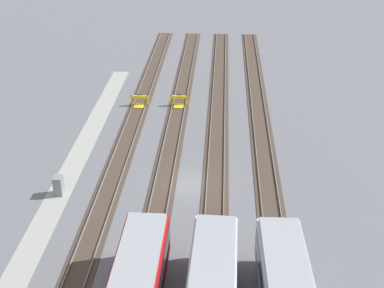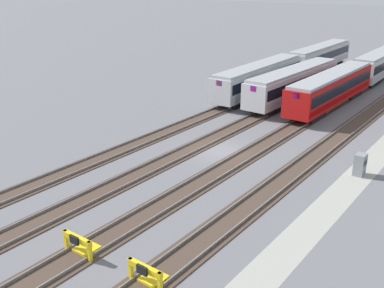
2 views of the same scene
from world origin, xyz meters
name	(u,v)px [view 1 (image 1 of 2)]	position (x,y,z in m)	size (l,w,h in m)	color
ground_plane	(189,184)	(0.00, 0.00, 0.00)	(400.00, 400.00, 0.00)	slate
service_walkway	(66,180)	(0.00, -10.58, 0.00)	(54.00, 2.00, 0.01)	#9E9E93
rail_track_nearest	(112,181)	(0.00, -6.61, 0.04)	(90.00, 2.23, 0.21)	#47382D
rail_track_near_inner	(163,183)	(0.00, -2.20, 0.04)	(90.00, 2.24, 0.21)	#47382D
rail_track_middle	(215,185)	(0.00, 2.20, 0.04)	(90.00, 2.24, 0.21)	#47382D
rail_track_far_inner	(268,186)	(0.00, 6.61, 0.04)	(90.00, 2.23, 0.21)	#47382D
bumper_stop_nearest_track	(139,102)	(-16.05, -6.61, 0.51)	(1.34, 2.00, 1.22)	yellow
bumper_stop_near_inner_track	(179,102)	(-16.29, -2.20, 0.51)	(1.35, 2.00, 1.22)	yellow
electrical_cabinet	(59,185)	(2.09, -10.53, 0.80)	(0.90, 0.73, 1.60)	gray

